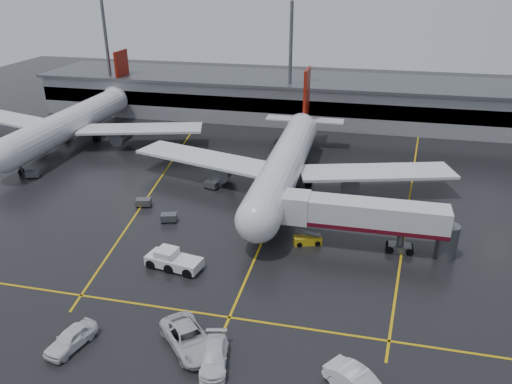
# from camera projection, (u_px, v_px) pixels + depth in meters

# --- Properties ---
(ground) EXTENTS (220.00, 220.00, 0.00)m
(ground) POSITION_uv_depth(u_px,v_px,m) (274.00, 215.00, 66.45)
(ground) COLOR black
(ground) RESTS_ON ground
(apron_line_centre) EXTENTS (0.25, 90.00, 0.02)m
(apron_line_centre) POSITION_uv_depth(u_px,v_px,m) (274.00, 215.00, 66.45)
(apron_line_centre) COLOR gold
(apron_line_centre) RESTS_ON ground
(apron_line_stop) EXTENTS (60.00, 0.25, 0.02)m
(apron_line_stop) POSITION_uv_depth(u_px,v_px,m) (229.00, 317.00, 46.90)
(apron_line_stop) COLOR gold
(apron_line_stop) RESTS_ON ground
(apron_line_left) EXTENTS (9.99, 69.35, 0.02)m
(apron_line_left) POSITION_uv_depth(u_px,v_px,m) (163.00, 174.00, 79.40)
(apron_line_left) COLOR gold
(apron_line_left) RESTS_ON ground
(apron_line_right) EXTENTS (7.57, 69.64, 0.02)m
(apron_line_right) POSITION_uv_depth(u_px,v_px,m) (410.00, 197.00, 71.68)
(apron_line_right) COLOR gold
(apron_line_right) RESTS_ON ground
(terminal) EXTENTS (122.00, 19.00, 8.60)m
(terminal) POSITION_uv_depth(u_px,v_px,m) (317.00, 99.00, 107.27)
(terminal) COLOR gray
(terminal) RESTS_ON ground
(light_mast_left) EXTENTS (3.00, 1.20, 25.45)m
(light_mast_left) POSITION_uv_depth(u_px,v_px,m) (107.00, 48.00, 106.98)
(light_mast_left) COLOR #595B60
(light_mast_left) RESTS_ON ground
(light_mast_mid) EXTENTS (3.00, 1.20, 25.45)m
(light_mast_mid) POSITION_uv_depth(u_px,v_px,m) (291.00, 54.00, 98.85)
(light_mast_mid) COLOR #595B60
(light_mast_mid) RESTS_ON ground
(main_airliner) EXTENTS (48.80, 45.60, 14.10)m
(main_airliner) POSITION_uv_depth(u_px,v_px,m) (287.00, 160.00, 73.34)
(main_airliner) COLOR silver
(main_airliner) RESTS_ON ground
(second_airliner) EXTENTS (48.80, 45.60, 14.10)m
(second_airliner) POSITION_uv_depth(u_px,v_px,m) (75.00, 120.00, 92.54)
(second_airliner) COLOR silver
(second_airliner) RESTS_ON ground
(jet_bridge) EXTENTS (19.90, 3.40, 6.05)m
(jet_bridge) POSITION_uv_depth(u_px,v_px,m) (366.00, 218.00, 57.09)
(jet_bridge) COLOR silver
(jet_bridge) RESTS_ON ground
(pushback_tractor) EXTENTS (6.48, 3.56, 2.20)m
(pushback_tractor) POSITION_uv_depth(u_px,v_px,m) (173.00, 260.00, 54.42)
(pushback_tractor) COLOR silver
(pushback_tractor) RESTS_ON ground
(belt_loader) EXTENTS (3.54, 2.40, 2.07)m
(belt_loader) POSITION_uv_depth(u_px,v_px,m) (307.00, 240.00, 59.27)
(belt_loader) COLOR gold
(belt_loader) RESTS_ON ground
(service_van_a) EXTENTS (6.97, 7.10, 1.89)m
(service_van_a) POSITION_uv_depth(u_px,v_px,m) (188.00, 338.00, 42.88)
(service_van_a) COLOR silver
(service_van_a) RESTS_ON ground
(service_van_b) EXTENTS (3.26, 5.68, 1.55)m
(service_van_b) POSITION_uv_depth(u_px,v_px,m) (214.00, 356.00, 41.12)
(service_van_b) COLOR white
(service_van_b) RESTS_ON ground
(service_van_d) EXTENTS (3.19, 5.36, 1.71)m
(service_van_d) POSITION_uv_depth(u_px,v_px,m) (71.00, 338.00, 42.98)
(service_van_d) COLOR white
(service_van_d) RESTS_ON ground
(baggage_cart_a) EXTENTS (2.29, 1.81, 1.12)m
(baggage_cart_a) POSITION_uv_depth(u_px,v_px,m) (169.00, 217.00, 64.37)
(baggage_cart_a) COLOR #595B60
(baggage_cart_a) RESTS_ON ground
(baggage_cart_b) EXTENTS (2.26, 1.76, 1.12)m
(baggage_cart_b) POSITION_uv_depth(u_px,v_px,m) (144.00, 202.00, 68.56)
(baggage_cart_b) COLOR #595B60
(baggage_cart_b) RESTS_ON ground
(baggage_cart_c) EXTENTS (2.29, 1.82, 1.12)m
(baggage_cart_c) POSITION_uv_depth(u_px,v_px,m) (212.00, 184.00, 74.16)
(baggage_cart_c) COLOR #595B60
(baggage_cart_c) RESTS_ON ground
(baggage_cart_d) EXTENTS (2.05, 1.39, 1.12)m
(baggage_cart_d) POSITION_uv_depth(u_px,v_px,m) (19.00, 155.00, 85.66)
(baggage_cart_d) COLOR #595B60
(baggage_cart_d) RESTS_ON ground
(baggage_cart_e) EXTENTS (2.31, 1.88, 1.12)m
(baggage_cart_e) POSITION_uv_depth(u_px,v_px,m) (33.00, 174.00, 78.02)
(baggage_cart_e) COLOR #595B60
(baggage_cart_e) RESTS_ON ground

